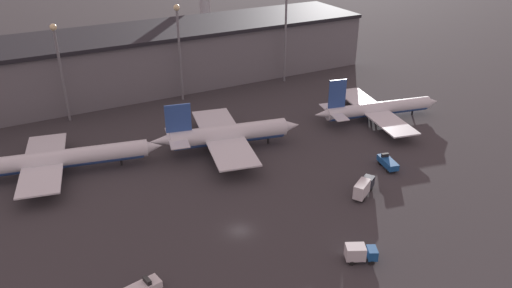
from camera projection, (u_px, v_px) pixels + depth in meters
name	position (u px, v px, depth m)	size (l,w,h in m)	color
ground	(240.00, 231.00, 93.96)	(600.00, 600.00, 0.00)	#383538
terminal_building	(119.00, 63.00, 156.94)	(168.36, 28.55, 18.61)	slate
airplane_0	(51.00, 161.00, 111.41)	(49.32, 30.21, 11.92)	white
airplane_1	(227.00, 135.00, 122.55)	(37.75, 35.30, 13.20)	white
airplane_2	(377.00, 109.00, 139.21)	(38.19, 35.59, 12.94)	white
service_vehicle_0	(388.00, 162.00, 115.04)	(3.79, 6.73, 2.94)	#195199
service_vehicle_2	(360.00, 253.00, 85.44)	(5.92, 4.57, 3.17)	#195199
service_vehicle_3	(364.00, 187.00, 104.08)	(7.70, 5.81, 3.68)	#282D38
lamp_post_1	(59.00, 62.00, 132.37)	(1.80, 1.80, 27.09)	slate
lamp_post_2	(179.00, 42.00, 146.14)	(1.80, 1.80, 28.89)	slate
lamp_post_3	(286.00, 28.00, 161.55)	(1.80, 1.80, 29.03)	slate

